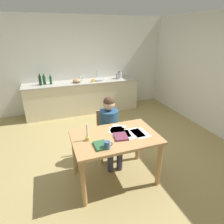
# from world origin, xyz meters

# --- Properties ---
(ground_plane) EXTENTS (5.20, 5.20, 0.04)m
(ground_plane) POSITION_xyz_m (0.00, 0.00, -0.02)
(ground_plane) COLOR tan
(wall_back) EXTENTS (5.20, 0.12, 2.60)m
(wall_back) POSITION_xyz_m (0.00, 2.60, 1.30)
(wall_back) COLOR silver
(wall_back) RESTS_ON ground
(kitchen_counter) EXTENTS (3.16, 0.64, 0.90)m
(kitchen_counter) POSITION_xyz_m (0.00, 2.24, 0.45)
(kitchen_counter) COLOR beige
(kitchen_counter) RESTS_ON ground
(dining_table) EXTENTS (1.25, 0.80, 0.78)m
(dining_table) POSITION_xyz_m (-0.12, -0.66, 0.66)
(dining_table) COLOR tan
(dining_table) RESTS_ON ground
(chair_at_table) EXTENTS (0.43, 0.43, 0.88)m
(chair_at_table) POSITION_xyz_m (-0.02, -0.02, 0.50)
(chair_at_table) COLOR tan
(chair_at_table) RESTS_ON ground
(person_seated) EXTENTS (0.34, 0.61, 1.19)m
(person_seated) POSITION_xyz_m (-0.03, -0.17, 0.68)
(person_seated) COLOR navy
(person_seated) RESTS_ON ground
(coffee_mug) EXTENTS (0.12, 0.08, 0.11)m
(coffee_mug) POSITION_xyz_m (-0.33, -0.92, 0.83)
(coffee_mug) COLOR #33598C
(coffee_mug) RESTS_ON dining_table
(candlestick) EXTENTS (0.06, 0.06, 0.25)m
(candlestick) POSITION_xyz_m (-0.52, -0.64, 0.85)
(candlestick) COLOR gold
(candlestick) RESTS_ON dining_table
(book_magazine) EXTENTS (0.22, 0.25, 0.03)m
(book_magazine) POSITION_xyz_m (-0.06, -0.72, 0.79)
(book_magazine) COLOR brown
(book_magazine) RESTS_ON dining_table
(book_cookery) EXTENTS (0.17, 0.22, 0.03)m
(book_cookery) POSITION_xyz_m (-0.39, -0.84, 0.80)
(book_cookery) COLOR #2A5D38
(book_cookery) RESTS_ON dining_table
(paper_letter) EXTENTS (0.27, 0.33, 0.00)m
(paper_letter) POSITION_xyz_m (-0.00, -0.67, 0.78)
(paper_letter) COLOR white
(paper_letter) RESTS_ON dining_table
(paper_bill) EXTENTS (0.23, 0.31, 0.00)m
(paper_bill) POSITION_xyz_m (0.26, -0.71, 0.78)
(paper_bill) COLOR white
(paper_bill) RESTS_ON dining_table
(paper_envelope) EXTENTS (0.22, 0.30, 0.00)m
(paper_envelope) POSITION_xyz_m (0.00, -0.61, 0.78)
(paper_envelope) COLOR white
(paper_envelope) RESTS_ON dining_table
(paper_receipt) EXTENTS (0.25, 0.32, 0.00)m
(paper_receipt) POSITION_xyz_m (-0.04, -0.53, 0.78)
(paper_receipt) COLOR white
(paper_receipt) RESTS_ON dining_table
(paper_notice) EXTENTS (0.34, 0.36, 0.00)m
(paper_notice) POSITION_xyz_m (-0.01, -0.48, 0.78)
(paper_notice) COLOR white
(paper_notice) RESTS_ON dining_table
(paper_flyer) EXTENTS (0.21, 0.30, 0.00)m
(paper_flyer) POSITION_xyz_m (0.20, -0.67, 0.78)
(paper_flyer) COLOR white
(paper_flyer) RESTS_ON dining_table
(sink_unit) EXTENTS (0.36, 0.36, 0.24)m
(sink_unit) POSITION_xyz_m (0.47, 2.24, 0.92)
(sink_unit) COLOR #B2B7BC
(sink_unit) RESTS_ON kitchen_counter
(bottle_oil) EXTENTS (0.07, 0.07, 0.29)m
(bottle_oil) POSITION_xyz_m (-1.09, 2.22, 1.02)
(bottle_oil) COLOR black
(bottle_oil) RESTS_ON kitchen_counter
(bottle_vinegar) EXTENTS (0.08, 0.08, 0.26)m
(bottle_vinegar) POSITION_xyz_m (-0.99, 2.29, 1.01)
(bottle_vinegar) COLOR #194C23
(bottle_vinegar) RESTS_ON kitchen_counter
(bottle_wine_red) EXTENTS (0.06, 0.06, 0.25)m
(bottle_wine_red) POSITION_xyz_m (-0.83, 2.23, 1.00)
(bottle_wine_red) COLOR #194C23
(bottle_wine_red) RESTS_ON kitchen_counter
(mixing_bowl) EXTENTS (0.23, 0.23, 0.10)m
(mixing_bowl) POSITION_xyz_m (-0.16, 2.17, 0.95)
(mixing_bowl) COLOR tan
(mixing_bowl) RESTS_ON kitchen_counter
(stovetop_kettle) EXTENTS (0.18, 0.18, 0.22)m
(stovetop_kettle) POSITION_xyz_m (1.09, 2.24, 1.00)
(stovetop_kettle) COLOR #B7BABF
(stovetop_kettle) RESTS_ON kitchen_counter
(wine_glass_near_sink) EXTENTS (0.07, 0.07, 0.15)m
(wine_glass_near_sink) POSITION_xyz_m (0.06, 2.39, 1.01)
(wine_glass_near_sink) COLOR silver
(wine_glass_near_sink) RESTS_ON kitchen_counter
(wine_glass_by_kettle) EXTENTS (0.07, 0.07, 0.15)m
(wine_glass_by_kettle) POSITION_xyz_m (-0.03, 2.39, 1.01)
(wine_glass_by_kettle) COLOR silver
(wine_glass_by_kettle) RESTS_ON kitchen_counter
(teacup_on_counter) EXTENTS (0.12, 0.08, 0.09)m
(teacup_on_counter) POSITION_xyz_m (0.27, 2.09, 0.95)
(teacup_on_counter) COLOR #F2CC4C
(teacup_on_counter) RESTS_ON kitchen_counter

